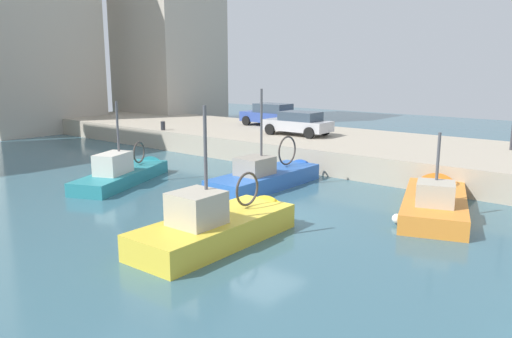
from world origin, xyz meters
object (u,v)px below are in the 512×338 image
(fishing_boat_teal, at_px, (126,178))
(fishing_boat_blue, at_px, (270,183))
(mooring_bollard_mid, at_px, (163,126))
(fishing_boat_orange, at_px, (434,208))
(fishing_boat_yellow, at_px, (223,235))
(parked_car_blue, at_px, (271,115))
(parked_car_silver, at_px, (298,123))

(fishing_boat_teal, distance_m, fishing_boat_blue, 6.56)
(fishing_boat_teal, distance_m, mooring_bollard_mid, 9.28)
(fishing_boat_teal, bearing_deg, fishing_boat_blue, -57.97)
(fishing_boat_orange, distance_m, fishing_boat_yellow, 8.05)
(parked_car_blue, xyz_separation_m, mooring_bollard_mid, (-6.23, 3.77, -0.49))
(fishing_boat_orange, relative_size, fishing_boat_teal, 1.02)
(fishing_boat_teal, distance_m, parked_car_blue, 13.59)
(fishing_boat_blue, xyz_separation_m, parked_car_silver, (7.11, 3.53, 1.79))
(fishing_boat_teal, xyz_separation_m, mooring_bollard_mid, (7.07, 5.86, 1.34))
(fishing_boat_blue, distance_m, parked_car_silver, 8.14)
(fishing_boat_orange, xyz_separation_m, parked_car_silver, (6.29, 10.45, 1.82))
(mooring_bollard_mid, bearing_deg, fishing_boat_blue, -107.46)
(fishing_boat_blue, relative_size, mooring_bollard_mid, 12.16)
(fishing_boat_yellow, height_order, mooring_bollard_mid, fishing_boat_yellow)
(fishing_boat_blue, bearing_deg, mooring_bollard_mid, 72.54)
(fishing_boat_yellow, bearing_deg, mooring_bollard_mid, 55.85)
(parked_car_blue, relative_size, mooring_bollard_mid, 7.41)
(fishing_boat_blue, height_order, parked_car_silver, fishing_boat_blue)
(fishing_boat_teal, height_order, mooring_bollard_mid, fishing_boat_teal)
(fishing_boat_orange, distance_m, mooring_bollard_mid, 18.61)
(fishing_boat_orange, bearing_deg, parked_car_silver, 58.96)
(parked_car_blue, bearing_deg, fishing_boat_yellow, -146.12)
(fishing_boat_yellow, xyz_separation_m, parked_car_blue, (16.14, 10.84, 1.84))
(fishing_boat_yellow, height_order, fishing_boat_teal, fishing_boat_yellow)
(mooring_bollard_mid, bearing_deg, fishing_boat_yellow, -124.15)
(fishing_boat_yellow, relative_size, parked_car_silver, 1.55)
(fishing_boat_orange, distance_m, fishing_boat_blue, 6.97)
(fishing_boat_teal, relative_size, parked_car_silver, 1.65)
(parked_car_silver, bearing_deg, fishing_boat_teal, 169.13)
(fishing_boat_teal, relative_size, mooring_bollard_mid, 12.01)
(fishing_boat_orange, xyz_separation_m, fishing_boat_teal, (-4.30, 12.49, 0.05))
(fishing_boat_orange, bearing_deg, fishing_boat_yellow, 152.36)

